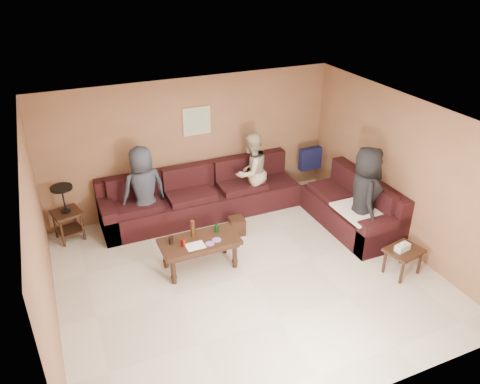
# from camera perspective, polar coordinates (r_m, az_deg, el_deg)

# --- Properties ---
(room) EXTENTS (5.60, 5.50, 2.50)m
(room) POSITION_cam_1_polar(r_m,az_deg,el_deg) (6.43, 0.97, 1.57)
(room) COLOR beige
(room) RESTS_ON ground
(sectional_sofa) EXTENTS (4.65, 2.90, 0.97)m
(sectional_sofa) POSITION_cam_1_polar(r_m,az_deg,el_deg) (8.58, 1.68, -1.38)
(sectional_sofa) COLOR black
(sectional_sofa) RESTS_ON ground
(coffee_table) EXTENTS (1.22, 0.61, 0.79)m
(coffee_table) POSITION_cam_1_polar(r_m,az_deg,el_deg) (7.28, -4.98, -6.36)
(coffee_table) COLOR #311A10
(coffee_table) RESTS_ON ground
(end_table_left) EXTENTS (0.54, 0.54, 1.01)m
(end_table_left) POSITION_cam_1_polar(r_m,az_deg,el_deg) (8.42, -20.43, -2.31)
(end_table_left) COLOR #311A10
(end_table_left) RESTS_ON ground
(side_table_right) EXTENTS (0.60, 0.52, 0.58)m
(side_table_right) POSITION_cam_1_polar(r_m,az_deg,el_deg) (7.58, 19.31, -6.98)
(side_table_right) COLOR #311A10
(side_table_right) RESTS_ON ground
(waste_bin) EXTENTS (0.29, 0.29, 0.31)m
(waste_bin) POSITION_cam_1_polar(r_m,az_deg,el_deg) (8.22, -0.37, -4.15)
(waste_bin) COLOR #311A10
(waste_bin) RESTS_ON ground
(wall_art) EXTENTS (0.52, 0.04, 0.52)m
(wall_art) POSITION_cam_1_polar(r_m,az_deg,el_deg) (8.59, -5.30, 8.61)
(wall_art) COLOR tan
(wall_art) RESTS_ON ground
(person_left) EXTENTS (0.83, 0.60, 1.58)m
(person_left) POSITION_cam_1_polar(r_m,az_deg,el_deg) (8.20, -11.63, 0.22)
(person_left) COLOR #2C313D
(person_left) RESTS_ON ground
(person_middle) EXTENTS (0.91, 0.83, 1.53)m
(person_middle) POSITION_cam_1_polar(r_m,az_deg,el_deg) (8.74, 1.36, 2.44)
(person_middle) COLOR tan
(person_middle) RESTS_ON ground
(person_right) EXTENTS (0.84, 0.99, 1.71)m
(person_right) POSITION_cam_1_polar(r_m,az_deg,el_deg) (7.97, 14.92, -0.45)
(person_right) COLOR black
(person_right) RESTS_ON ground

